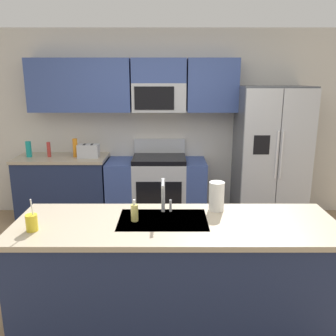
% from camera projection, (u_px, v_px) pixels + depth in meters
% --- Properties ---
extents(ground_plane, '(9.00, 9.00, 0.00)m').
position_uv_depth(ground_plane, '(166.00, 292.00, 3.34)').
color(ground_plane, '#997A56').
rests_on(ground_plane, ground).
extents(kitchen_wall_unit, '(5.20, 0.43, 2.60)m').
position_uv_depth(kitchen_wall_unit, '(156.00, 113.00, 4.99)').
color(kitchen_wall_unit, beige).
rests_on(kitchen_wall_unit, ground).
extents(back_counter, '(1.24, 0.63, 0.90)m').
position_uv_depth(back_counter, '(63.00, 188.00, 4.97)').
color(back_counter, '#1E2A4D').
rests_on(back_counter, ground).
extents(range_oven, '(1.36, 0.61, 1.10)m').
position_uv_depth(range_oven, '(156.00, 188.00, 4.98)').
color(range_oven, '#B7BABF').
rests_on(range_oven, ground).
extents(refrigerator, '(0.90, 0.76, 1.85)m').
position_uv_depth(refrigerator, '(269.00, 156.00, 4.79)').
color(refrigerator, '#4C4F54').
rests_on(refrigerator, ground).
extents(island_counter, '(2.45, 0.80, 0.90)m').
position_uv_depth(island_counter, '(175.00, 275.00, 2.79)').
color(island_counter, '#1E2A4D').
rests_on(island_counter, ground).
extents(toaster, '(0.28, 0.16, 0.18)m').
position_uv_depth(toaster, '(88.00, 151.00, 4.79)').
color(toaster, '#B7BABF').
rests_on(toaster, back_counter).
extents(pepper_mill, '(0.05, 0.05, 0.20)m').
position_uv_depth(pepper_mill, '(48.00, 150.00, 4.83)').
color(pepper_mill, '#B2332D').
rests_on(pepper_mill, back_counter).
extents(bottle_orange, '(0.06, 0.06, 0.25)m').
position_uv_depth(bottle_orange, '(75.00, 148.00, 4.82)').
color(bottle_orange, orange).
rests_on(bottle_orange, back_counter).
extents(bottle_teal, '(0.08, 0.08, 0.22)m').
position_uv_depth(bottle_teal, '(28.00, 149.00, 4.82)').
color(bottle_teal, teal).
rests_on(bottle_teal, back_counter).
extents(sink_faucet, '(0.08, 0.22, 0.28)m').
position_uv_depth(sink_faucet, '(163.00, 193.00, 2.82)').
color(sink_faucet, '#B7BABF').
rests_on(sink_faucet, island_counter).
extents(drink_cup_yellow, '(0.08, 0.08, 0.24)m').
position_uv_depth(drink_cup_yellow, '(31.00, 223.00, 2.51)').
color(drink_cup_yellow, yellow).
rests_on(drink_cup_yellow, island_counter).
extents(soap_dispenser, '(0.06, 0.06, 0.17)m').
position_uv_depth(soap_dispenser, '(134.00, 212.00, 2.69)').
color(soap_dispenser, '#D8CC66').
rests_on(soap_dispenser, island_counter).
extents(paper_towel_roll, '(0.12, 0.12, 0.24)m').
position_uv_depth(paper_towel_roll, '(216.00, 196.00, 2.89)').
color(paper_towel_roll, white).
rests_on(paper_towel_roll, island_counter).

